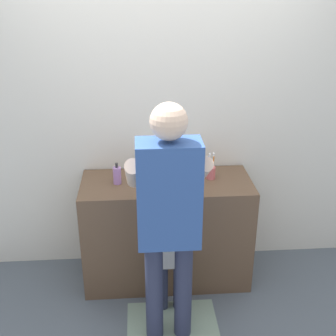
{
  "coord_description": "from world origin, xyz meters",
  "views": [
    {
      "loc": [
        -0.2,
        -2.66,
        2.29
      ],
      "look_at": [
        0.0,
        0.15,
        1.04
      ],
      "focal_mm": 46.7,
      "sensor_mm": 36.0,
      "label": 1
    }
  ],
  "objects_px": {
    "soap_bottle": "(117,175)",
    "adult_parent": "(169,208)",
    "toothbrush_cup": "(211,172)",
    "child_toddler": "(171,249)"
  },
  "relations": [
    {
      "from": "soap_bottle",
      "to": "adult_parent",
      "type": "bearing_deg",
      "value": -62.63
    },
    {
      "from": "child_toddler",
      "to": "adult_parent",
      "type": "relative_size",
      "value": 0.53
    },
    {
      "from": "soap_bottle",
      "to": "adult_parent",
      "type": "relative_size",
      "value": 0.1
    },
    {
      "from": "toothbrush_cup",
      "to": "adult_parent",
      "type": "xyz_separation_m",
      "value": [
        -0.37,
        -0.69,
        0.08
      ]
    },
    {
      "from": "child_toddler",
      "to": "adult_parent",
      "type": "height_order",
      "value": "adult_parent"
    },
    {
      "from": "toothbrush_cup",
      "to": "adult_parent",
      "type": "height_order",
      "value": "adult_parent"
    },
    {
      "from": "soap_bottle",
      "to": "toothbrush_cup",
      "type": "bearing_deg",
      "value": 3.06
    },
    {
      "from": "toothbrush_cup",
      "to": "soap_bottle",
      "type": "xyz_separation_m",
      "value": [
        -0.71,
        -0.04,
        0.01
      ]
    },
    {
      "from": "toothbrush_cup",
      "to": "child_toddler",
      "type": "bearing_deg",
      "value": -127.95
    },
    {
      "from": "child_toddler",
      "to": "toothbrush_cup",
      "type": "bearing_deg",
      "value": 52.05
    }
  ]
}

